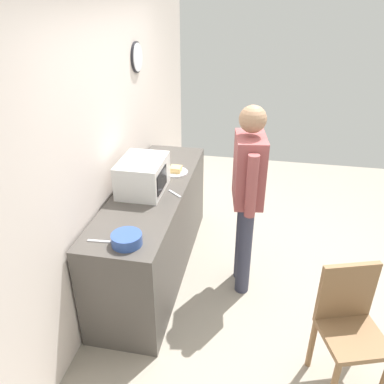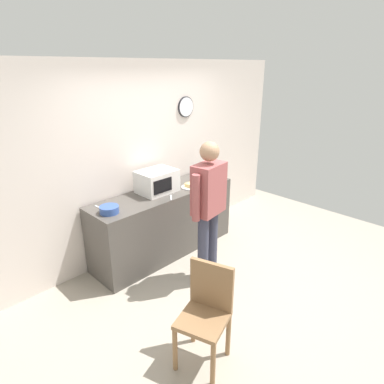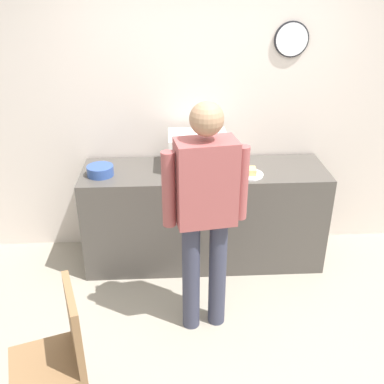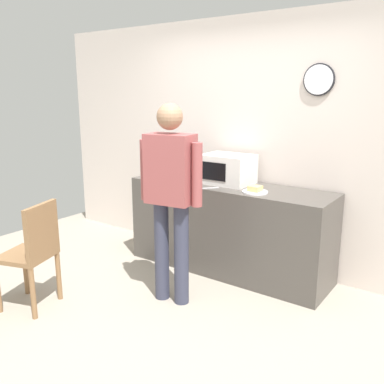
{
  "view_description": "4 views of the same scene",
  "coord_description": "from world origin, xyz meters",
  "views": [
    {
      "loc": [
        -3.1,
        0.25,
        2.56
      ],
      "look_at": [
        0.02,
        0.86,
        0.88
      ],
      "focal_mm": 36.34,
      "sensor_mm": 36.0,
      "label": 1
    },
    {
      "loc": [
        -2.72,
        -1.96,
        2.52
      ],
      "look_at": [
        0.02,
        0.75,
        1.02
      ],
      "focal_mm": 30.69,
      "sensor_mm": 36.0,
      "label": 2
    },
    {
      "loc": [
        -0.35,
        -2.3,
        2.47
      ],
      "look_at": [
        -0.18,
        0.8,
        0.91
      ],
      "focal_mm": 41.57,
      "sensor_mm": 36.0,
      "label": 3
    },
    {
      "loc": [
        2.05,
        -2.37,
        1.84
      ],
      "look_at": [
        -0.22,
        0.81,
        0.9
      ],
      "focal_mm": 39.02,
      "sensor_mm": 36.0,
      "label": 4
    }
  ],
  "objects": [
    {
      "name": "sandwich_plate",
      "position": [
        0.32,
        1.08,
        0.94
      ],
      "size": [
        0.24,
        0.24,
        0.07
      ],
      "color": "white",
      "rests_on": "kitchen_counter"
    },
    {
      "name": "kitchen_counter",
      "position": [
        -0.05,
        1.22,
        0.46
      ],
      "size": [
        2.13,
        0.62,
        0.92
      ],
      "primitive_type": "cube",
      "color": "#4C4742",
      "rests_on": "ground_plane"
    },
    {
      "name": "fork_utensil",
      "position": [
        -0.12,
        0.98,
        0.92
      ],
      "size": [
        0.13,
        0.14,
        0.01
      ],
      "primitive_type": "cube",
      "rotation": [
        0.0,
        0.0,
        0.87
      ],
      "color": "silver",
      "rests_on": "kitchen_counter"
    },
    {
      "name": "ground_plane",
      "position": [
        0.0,
        0.0,
        0.0
      ],
      "size": [
        6.0,
        6.0,
        0.0
      ],
      "primitive_type": "plane",
      "color": "#9E9384"
    },
    {
      "name": "wooden_chair",
      "position": [
        -1.0,
        -0.44,
        0.52
      ],
      "size": [
        0.5,
        0.5,
        0.94
      ],
      "color": "olive",
      "rests_on": "ground_plane"
    },
    {
      "name": "person_standing",
      "position": [
        -0.11,
        0.34,
        1.03
      ],
      "size": [
        0.58,
        0.3,
        1.75
      ],
      "color": "#36384D",
      "rests_on": "ground_plane"
    },
    {
      "name": "spoon_utensil",
      "position": [
        -0.94,
        1.36,
        0.92
      ],
      "size": [
        0.03,
        0.17,
        0.01
      ],
      "primitive_type": "cube",
      "rotation": [
        0.0,
        0.0,
        1.64
      ],
      "color": "silver",
      "rests_on": "kitchen_counter"
    },
    {
      "name": "back_wall",
      "position": [
        0.0,
        1.6,
        1.3
      ],
      "size": [
        5.4,
        0.13,
        2.6
      ],
      "color": "silver",
      "rests_on": "ground_plane"
    },
    {
      "name": "microwave",
      "position": [
        -0.11,
        1.28,
        1.07
      ],
      "size": [
        0.5,
        0.39,
        0.3
      ],
      "color": "silver",
      "rests_on": "kitchen_counter"
    },
    {
      "name": "salad_bowl",
      "position": [
        -0.93,
        1.15,
        0.96
      ],
      "size": [
        0.22,
        0.22,
        0.08
      ],
      "primitive_type": "cylinder",
      "color": "#33519E",
      "rests_on": "kitchen_counter"
    }
  ]
}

